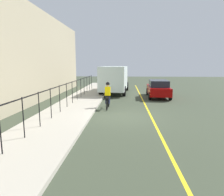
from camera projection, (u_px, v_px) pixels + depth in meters
name	position (u px, v px, depth m)	size (l,w,h in m)	color
ground_plane	(123.00, 116.00, 11.64)	(80.00, 80.00, 0.00)	#37402F
lane_line_centre	(151.00, 117.00, 11.53)	(36.00, 0.12, 0.01)	yellow
sidewalk	(65.00, 114.00, 11.84)	(40.00, 3.20, 0.15)	#A7A091
building_wall	(19.00, 54.00, 13.45)	(28.00, 0.80, 7.29)	tan
iron_fence	(63.00, 91.00, 12.65)	(21.81, 0.04, 1.60)	black
cyclist_lead	(108.00, 96.00, 13.50)	(1.71, 0.37, 1.83)	black
patrol_sedan	(158.00, 88.00, 18.33)	(4.48, 2.08, 1.58)	#940505
box_truck_background	(115.00, 78.00, 20.91)	(6.85, 2.90, 2.78)	silver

